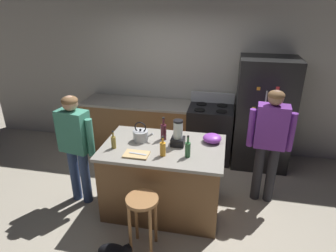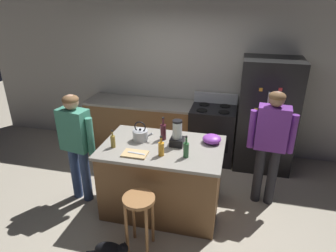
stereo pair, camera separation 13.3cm
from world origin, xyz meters
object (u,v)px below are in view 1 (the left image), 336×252
Objects in this scene: person_by_sink_right at (270,137)px; blender_appliance at (178,135)px; mixing_bowl at (212,138)px; person_by_island_left at (75,141)px; bottle_soda at (163,149)px; refrigerator at (263,114)px; tea_kettle at (141,135)px; cat at (115,252)px; cutting_board at (136,154)px; bottle_vinegar at (114,142)px; bottle_wine at (164,131)px; chef_knife at (138,154)px; bar_stool at (142,210)px; kitchen_island at (163,178)px; bottle_olive_oil at (188,149)px; stove_range at (210,133)px.

blender_appliance is at bearing -161.33° from person_by_sink_right.
blender_appliance reaches higher than mixing_bowl.
person_by_island_left reaches higher than bottle_soda.
refrigerator reaches higher than mixing_bowl.
tea_kettle is at bearing 10.96° from person_by_island_left.
refrigerator reaches higher than blender_appliance.
cutting_board is at bearing 84.44° from cat.
tea_kettle is (0.01, 1.09, 0.93)m from cat.
bottle_wine is at bearing 33.15° from bottle_vinegar.
bottle_vinegar is 1.07× the size of chef_knife.
bar_stool is at bearing -106.47° from blender_appliance.
mixing_bowl is at bearing -120.99° from refrigerator.
kitchen_island is at bearing 101.31° from bottle_soda.
bottle_vinegar is (-0.64, 0.06, -0.01)m from bottle_soda.
bottle_olive_oil is at bearing 49.77° from cat.
kitchen_island is 6.43× the size of mixing_bowl.
chef_knife is (-0.74, -1.82, 0.49)m from stove_range.
blender_appliance is 1.34× the size of bottle_soda.
person_by_island_left is 0.88m from tea_kettle.
chef_knife is at bearing 0.00° from cutting_board.
bottle_vinegar reaches higher than stove_range.
chef_knife is (0.08, -0.39, -0.06)m from tea_kettle.
cat is at bearing -124.04° from refrigerator.
person_by_island_left is 1.51m from cat.
refrigerator is 5.37× the size of blender_appliance.
person_by_island_left is 1.37m from blender_appliance.
bottle_soda is 1.08× the size of bottle_vinegar.
person_by_sink_right reaches higher than tea_kettle.
mixing_bowl is at bearing 37.34° from chef_knife.
bottle_olive_oil is 0.62m from cutting_board.
person_by_sink_right reaches higher than person_by_island_left.
person_by_sink_right reaches higher than mixing_bowl.
kitchen_island is at bearing 149.54° from bottle_olive_oil.
mixing_bowl is 0.93m from tea_kettle.
refrigerator is 7.81× the size of bottle_vinegar.
bottle_olive_oil reaches higher than cutting_board.
chef_knife reaches higher than bar_stool.
cutting_board is (-0.23, -0.48, -0.11)m from bottle_wine.
bottle_olive_oil is at bearing -4.87° from person_by_island_left.
stove_range is 2.35m from bar_stool.
tea_kettle reaches higher than bottle_soda.
person_by_sink_right reaches higher than bottle_vinegar.
person_by_sink_right is 1.41m from bottle_wine.
refrigerator reaches higher than person_by_island_left.
stove_range is 4.82× the size of bottle_vinegar.
bar_stool is 2.55× the size of bottle_olive_oil.
refrigerator reaches higher than tea_kettle.
stove_range is 2.03m from cutting_board.
cat is (-0.33, -1.00, -0.37)m from kitchen_island.
mixing_bowl is (1.19, 0.42, -0.03)m from bottle_vinegar.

